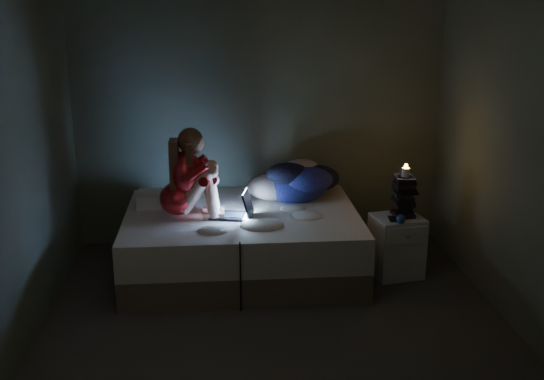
{
  "coord_description": "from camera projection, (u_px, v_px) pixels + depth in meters",
  "views": [
    {
      "loc": [
        -0.42,
        -4.53,
        2.49
      ],
      "look_at": [
        0.05,
        1.0,
        0.8
      ],
      "focal_mm": 43.89,
      "sensor_mm": 36.0,
      "label": 1
    }
  ],
  "objects": [
    {
      "name": "clothes_pile",
      "position": [
        295.0,
        179.0,
        6.26
      ],
      "size": [
        0.8,
        0.73,
        0.39
      ],
      "primitive_type": null,
      "rotation": [
        0.0,
        0.0,
        0.4
      ],
      "color": "#11124C",
      "rests_on": "bed"
    },
    {
      "name": "woman",
      "position": [
        177.0,
        173.0,
        5.71
      ],
      "size": [
        0.5,
        0.33,
        0.8
      ],
      "primitive_type": null,
      "rotation": [
        0.0,
        0.0,
        -0.02
      ],
      "color": "maroon",
      "rests_on": "bed"
    },
    {
      "name": "floor",
      "position": [
        277.0,
        329.0,
        5.08
      ],
      "size": [
        3.6,
        3.8,
        0.02
      ],
      "primitive_type": "cube",
      "color": "#2E2C2B",
      "rests_on": "ground"
    },
    {
      "name": "pillow",
      "position": [
        160.0,
        199.0,
        6.13
      ],
      "size": [
        0.41,
        0.29,
        0.12
      ],
      "primitive_type": "cube",
      "color": "silver",
      "rests_on": "bed"
    },
    {
      "name": "bed",
      "position": [
        242.0,
        242.0,
        6.03
      ],
      "size": [
        2.07,
        1.55,
        0.57
      ],
      "primitive_type": null,
      "color": "beige",
      "rests_on": "ground"
    },
    {
      "name": "wall_front",
      "position": [
        318.0,
        274.0,
        2.88
      ],
      "size": [
        3.6,
        0.02,
        2.6
      ],
      "primitive_type": "cube",
      "color": "#414B37",
      "rests_on": "ground"
    },
    {
      "name": "laptop",
      "position": [
        231.0,
        203.0,
        5.78
      ],
      "size": [
        0.41,
        0.32,
        0.25
      ],
      "primitive_type": null,
      "rotation": [
        0.0,
        0.0,
        -0.21
      ],
      "color": "black",
      "rests_on": "bed"
    },
    {
      "name": "wall_back",
      "position": [
        259.0,
        115.0,
        6.52
      ],
      "size": [
        3.6,
        0.02,
        2.6
      ],
      "primitive_type": "cube",
      "color": "#414B37",
      "rests_on": "ground"
    },
    {
      "name": "nightstand",
      "position": [
        396.0,
        246.0,
        5.95
      ],
      "size": [
        0.48,
        0.44,
        0.55
      ],
      "primitive_type": "cube",
      "rotation": [
        0.0,
        0.0,
        0.18
      ],
      "color": "silver",
      "rests_on": "ground"
    },
    {
      "name": "wall_right",
      "position": [
        523.0,
        158.0,
        4.85
      ],
      "size": [
        0.02,
        3.8,
        2.6
      ],
      "primitive_type": "cube",
      "color": "#414B37",
      "rests_on": "ground"
    },
    {
      "name": "phone",
      "position": [
        391.0,
        218.0,
        5.81
      ],
      "size": [
        0.11,
        0.15,
        0.01
      ],
      "primitive_type": "cube",
      "rotation": [
        0.0,
        0.0,
        -0.28
      ],
      "color": "black",
      "rests_on": "nightstand"
    },
    {
      "name": "blue_orb",
      "position": [
        397.0,
        219.0,
        5.7
      ],
      "size": [
        0.08,
        0.08,
        0.08
      ],
      "primitive_type": "sphere",
      "color": "#2E4C8E",
      "rests_on": "nightstand"
    },
    {
      "name": "book_stack",
      "position": [
        404.0,
        196.0,
        5.85
      ],
      "size": [
        0.19,
        0.25,
        0.37
      ],
      "primitive_type": null,
      "color": "black",
      "rests_on": "nightstand"
    },
    {
      "name": "wall_left",
      "position": [
        15.0,
        169.0,
        4.55
      ],
      "size": [
        0.02,
        3.8,
        2.6
      ],
      "primitive_type": "cube",
      "color": "#414B37",
      "rests_on": "ground"
    },
    {
      "name": "candle",
      "position": [
        406.0,
        172.0,
        5.79
      ],
      "size": [
        0.07,
        0.07,
        0.08
      ],
      "primitive_type": "cylinder",
      "color": "beige",
      "rests_on": "book_stack"
    }
  ]
}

